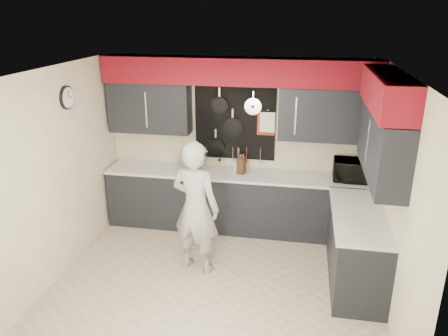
% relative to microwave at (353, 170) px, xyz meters
% --- Properties ---
extents(ground, '(4.00, 4.00, 0.00)m').
position_rel_microwave_xyz_m(ground, '(-1.70, -1.45, -1.07)').
color(ground, '#B9A990').
rests_on(ground, ground).
extents(back_wall_assembly, '(4.00, 0.36, 2.60)m').
position_rel_microwave_xyz_m(back_wall_assembly, '(-1.69, 0.15, 0.94)').
color(back_wall_assembly, beige).
rests_on(back_wall_assembly, ground).
extents(right_wall_assembly, '(0.36, 3.50, 2.60)m').
position_rel_microwave_xyz_m(right_wall_assembly, '(0.16, -1.18, 0.87)').
color(right_wall_assembly, beige).
rests_on(right_wall_assembly, ground).
extents(left_wall_assembly, '(0.05, 3.50, 2.60)m').
position_rel_microwave_xyz_m(left_wall_assembly, '(-3.69, -1.43, 0.26)').
color(left_wall_assembly, beige).
rests_on(left_wall_assembly, ground).
extents(base_cabinets, '(3.95, 2.20, 0.92)m').
position_rel_microwave_xyz_m(base_cabinets, '(-1.20, -0.32, -0.61)').
color(base_cabinets, black).
rests_on(base_cabinets, ground).
extents(microwave, '(0.55, 0.38, 0.30)m').
position_rel_microwave_xyz_m(microwave, '(0.00, 0.00, 0.00)').
color(microwave, black).
rests_on(microwave, base_cabinets).
extents(knife_block, '(0.14, 0.14, 0.25)m').
position_rel_microwave_xyz_m(knife_block, '(-1.60, -0.02, -0.03)').
color(knife_block, '#3A2412').
rests_on(knife_block, base_cabinets).
extents(utensil_crock, '(0.13, 0.13, 0.17)m').
position_rel_microwave_xyz_m(utensil_crock, '(-1.66, 0.07, -0.07)').
color(utensil_crock, silver).
rests_on(utensil_crock, base_cabinets).
extents(coffee_maker, '(0.22, 0.26, 0.35)m').
position_rel_microwave_xyz_m(coffee_maker, '(-2.31, -0.04, 0.03)').
color(coffee_maker, black).
rests_on(coffee_maker, base_cabinets).
extents(person, '(0.73, 0.57, 1.75)m').
position_rel_microwave_xyz_m(person, '(-2.01, -1.19, -0.20)').
color(person, '#B7B7B4').
rests_on(person, ground).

